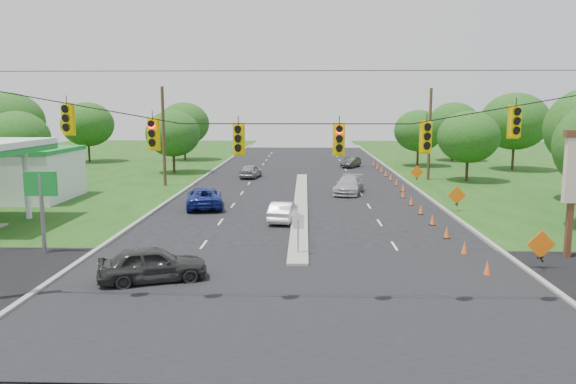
{
  "coord_description": "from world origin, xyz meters",
  "views": [
    {
      "loc": [
        0.33,
        -20.53,
        7.17
      ],
      "look_at": [
        -0.56,
        8.29,
        2.8
      ],
      "focal_mm": 35.0,
      "sensor_mm": 36.0,
      "label": 1
    }
  ],
  "objects": [
    {
      "name": "work_sign_2",
      "position": [
        10.8,
        32.0,
        1.09
      ],
      "size": [
        1.27,
        0.58,
        1.37
      ],
      "color": "black",
      "rests_on": "ground"
    },
    {
      "name": "white_sedan",
      "position": [
        -1.06,
        14.29,
        0.64
      ],
      "size": [
        1.84,
        4.03,
        1.28
      ],
      "primitive_type": "imported",
      "rotation": [
        0.0,
        0.0,
        3.01
      ],
      "color": "silver",
      "rests_on": "ground"
    },
    {
      "name": "cone_4",
      "position": [
        8.16,
        17.0,
        0.35
      ],
      "size": [
        0.32,
        0.32,
        0.7
      ],
      "primitive_type": "cone",
      "color": "#FF6121",
      "rests_on": "ground"
    },
    {
      "name": "curb_right",
      "position": [
        10.1,
        30.0,
        0.0
      ],
      "size": [
        0.25,
        110.0,
        0.16
      ],
      "primitive_type": "cube",
      "color": "gray",
      "rests_on": "ground"
    },
    {
      "name": "tree_12",
      "position": [
        14.0,
        48.0,
        4.34
      ],
      "size": [
        5.88,
        5.88,
        6.86
      ],
      "color": "black",
      "rests_on": "ground"
    },
    {
      "name": "ground",
      "position": [
        0.0,
        0.0,
        0.0
      ],
      "size": [
        160.0,
        160.0,
        0.0
      ],
      "primitive_type": "plane",
      "color": "black",
      "rests_on": "ground"
    },
    {
      "name": "cone_0",
      "position": [
        8.16,
        3.0,
        0.35
      ],
      "size": [
        0.32,
        0.32,
        0.7
      ],
      "primitive_type": "cone",
      "color": "#FF6121",
      "rests_on": "ground"
    },
    {
      "name": "tree_9",
      "position": [
        16.0,
        34.0,
        4.34
      ],
      "size": [
        5.88,
        5.88,
        6.86
      ],
      "color": "black",
      "rests_on": "ground"
    },
    {
      "name": "curb_left",
      "position": [
        -10.1,
        30.0,
        0.0
      ],
      "size": [
        0.25,
        110.0,
        0.16
      ],
      "primitive_type": "cube",
      "color": "gray",
      "rests_on": "ground"
    },
    {
      "name": "tree_11",
      "position": [
        20.0,
        55.0,
        4.96
      ],
      "size": [
        6.72,
        6.72,
        7.84
      ],
      "color": "black",
      "rests_on": "ground"
    },
    {
      "name": "cone_12",
      "position": [
        8.76,
        45.0,
        0.35
      ],
      "size": [
        0.32,
        0.32,
        0.7
      ],
      "primitive_type": "cone",
      "color": "#FF6121",
      "rests_on": "ground"
    },
    {
      "name": "cone_5",
      "position": [
        8.16,
        20.5,
        0.35
      ],
      "size": [
        0.32,
        0.32,
        0.7
      ],
      "primitive_type": "cone",
      "color": "#FF6121",
      "rests_on": "ground"
    },
    {
      "name": "work_sign_0",
      "position": [
        10.8,
        4.0,
        1.09
      ],
      "size": [
        1.27,
        0.58,
        1.37
      ],
      "color": "black",
      "rests_on": "ground"
    },
    {
      "name": "cone_13",
      "position": [
        8.76,
        48.5,
        0.35
      ],
      "size": [
        0.32,
        0.32,
        0.7
      ],
      "primitive_type": "cone",
      "color": "#FF6121",
      "rests_on": "ground"
    },
    {
      "name": "blue_pickup",
      "position": [
        -6.92,
        19.05,
        0.74
      ],
      "size": [
        3.37,
        5.68,
        1.48
      ],
      "primitive_type": "imported",
      "rotation": [
        0.0,
        0.0,
        3.32
      ],
      "color": "navy",
      "rests_on": "ground"
    },
    {
      "name": "tree_6",
      "position": [
        -16.0,
        55.0,
        4.96
      ],
      "size": [
        6.72,
        6.72,
        7.84
      ],
      "color": "black",
      "rests_on": "ground"
    },
    {
      "name": "cone_7",
      "position": [
        8.76,
        27.5,
        0.35
      ],
      "size": [
        0.32,
        0.32,
        0.7
      ],
      "primitive_type": "cone",
      "color": "#FF6121",
      "rests_on": "ground"
    },
    {
      "name": "cone_6",
      "position": [
        8.16,
        24.0,
        0.35
      ],
      "size": [
        0.32,
        0.32,
        0.7
      ],
      "primitive_type": "cone",
      "color": "#FF6121",
      "rests_on": "ground"
    },
    {
      "name": "silver_car_oncoming",
      "position": [
        -5.26,
        36.41,
        0.7
      ],
      "size": [
        2.27,
        4.29,
        1.39
      ],
      "primitive_type": "imported",
      "rotation": [
        0.0,
        0.0,
        2.98
      ],
      "color": "gray",
      "rests_on": "ground"
    },
    {
      "name": "silver_car_far",
      "position": [
        3.97,
        25.94,
        0.73
      ],
      "size": [
        3.12,
        5.37,
        1.46
      ],
      "primitive_type": "imported",
      "rotation": [
        0.0,
        0.0,
        -0.23
      ],
      "color": "#AFAEB3",
      "rests_on": "ground"
    },
    {
      "name": "black_sedan",
      "position": [
        -5.95,
        1.73,
        0.75
      ],
      "size": [
        4.76,
        3.13,
        1.51
      ],
      "primitive_type": "imported",
      "rotation": [
        0.0,
        0.0,
        1.9
      ],
      "color": "#2A2A2A",
      "rests_on": "ground"
    },
    {
      "name": "median_sign",
      "position": [
        0.0,
        6.0,
        1.46
      ],
      "size": [
        0.55,
        0.06,
        2.05
      ],
      "color": "gray",
      "rests_on": "ground"
    },
    {
      "name": "work_sign_1",
      "position": [
        10.8,
        18.0,
        1.09
      ],
      "size": [
        1.27,
        0.58,
        1.37
      ],
      "color": "black",
      "rests_on": "ground"
    },
    {
      "name": "tree_2",
      "position": [
        -26.0,
        30.0,
        4.34
      ],
      "size": [
        5.88,
        5.88,
        6.86
      ],
      "color": "black",
      "rests_on": "ground"
    },
    {
      "name": "median",
      "position": [
        0.0,
        21.0,
        0.0
      ],
      "size": [
        1.0,
        34.0,
        0.18
      ],
      "primitive_type": "cube",
      "color": "gray",
      "rests_on": "ground"
    },
    {
      "name": "utility_pole_far_right",
      "position": [
        12.5,
        35.0,
        4.5
      ],
      "size": [
        0.28,
        0.28,
        9.0
      ],
      "primitive_type": "cylinder",
      "color": "#422D1C",
      "rests_on": "ground"
    },
    {
      "name": "tree_5",
      "position": [
        -14.0,
        40.0,
        4.34
      ],
      "size": [
        5.88,
        5.88,
        6.86
      ],
      "color": "black",
      "rests_on": "ground"
    },
    {
      "name": "cone_3",
      "position": [
        8.16,
        13.5,
        0.35
      ],
      "size": [
        0.32,
        0.32,
        0.7
      ],
      "primitive_type": "cone",
      "color": "#FF6121",
      "rests_on": "ground"
    },
    {
      "name": "tree_10",
      "position": [
        24.0,
        44.0,
        5.58
      ],
      "size": [
        7.56,
        7.56,
        8.82
      ],
      "color": "black",
      "rests_on": "ground"
    },
    {
      "name": "cone_10",
      "position": [
        8.76,
        38.0,
        0.35
      ],
      "size": [
        0.32,
        0.32,
        0.7
      ],
      "primitive_type": "cone",
      "color": "#FF6121",
      "rests_on": "ground"
    },
    {
      "name": "tree_3",
      "position": [
        -32.0,
        40.0,
        5.58
      ],
      "size": [
        7.56,
        7.56,
        8.82
      ],
      "color": "black",
      "rests_on": "ground"
    },
    {
      "name": "cone_2",
      "position": [
        8.16,
        10.0,
        0.35
      ],
      "size": [
        0.32,
        0.32,
        0.7
      ],
      "primitive_type": "cone",
      "color": "#FF6121",
      "rests_on": "ground"
    },
    {
      "name": "utility_pole_far_left",
      "position": [
        -12.5,
        30.0,
        4.5
      ],
      "size": [
        0.28,
        0.28,
        9.0
      ],
      "primitive_type": "cylinder",
      "color": "#422D1C",
      "rests_on": "ground"
    },
    {
      "name": "tree_4",
      "position": [
        -28.0,
        52.0,
        4.96
      ],
      "size": [
        6.72,
        6.72,
        7.84
      ],
      "color": "black",
      "rests_on": "ground"
    },
    {
      "name": "cone_9",
      "position": [
        8.76,
        34.5,
        0.35
      ],
      "size": [
        0.32,
        0.32,
        0.7
      ],
      "primitive_type": "cone",
      "color": "#FF6121",
      "rests_on": "ground"
    },
    {
      "name": "cone_8",
      "position": [
        8.76,
        31.0,
        0.35
      ],
      "size": [
        0.32,
        0.32,
        0.7
      ],
      "primitive_type": "cone",
      "color": "#FF6121",
      "rests_on": "ground"
    },
    {
      "name": "cone_11",
      "position": [
        8.76,
        41.5,
        0.35
      ],
      "size": [
        0.32,
        0.32,
        0.7
      ],
      "primitive_type": "cone",
      "color": "#FF6121",
      "rests_on": "ground"
    },
    {
      "name": "dark_car_receding",
      "position": [
        5.83,
        46.84,
        0.63
      ],
      "size": [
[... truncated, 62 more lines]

